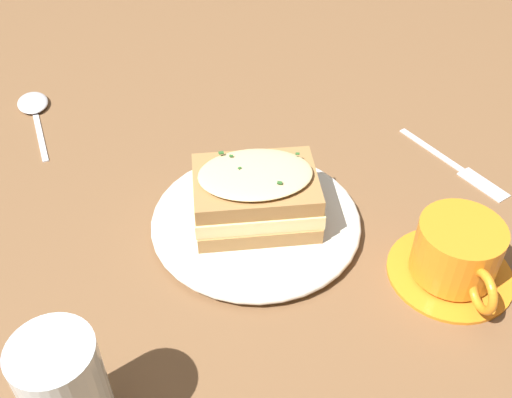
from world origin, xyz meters
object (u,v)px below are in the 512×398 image
spoon (34,106)px  sandwich (256,195)px  water_glass (66,392)px  fork (463,170)px  teacup_with_saucer (456,255)px  dinner_plate (256,222)px

spoon → sandwich: bearing=-58.5°
water_glass → fork: size_ratio=0.67×
teacup_with_saucer → water_glass: water_glass is taller
teacup_with_saucer → fork: bearing=150.4°
water_glass → fork: bearing=-74.8°
water_glass → spoon: (0.52, -0.04, -0.05)m
sandwich → spoon: sandwich is taller
dinner_plate → fork: (-0.02, -0.29, -0.01)m
fork → spoon: (0.38, 0.48, 0.00)m
dinner_plate → fork: dinner_plate is taller
water_glass → sandwich: bearing=-55.9°
teacup_with_saucer → dinner_plate: bearing=-120.4°
water_glass → spoon: water_glass is taller
dinner_plate → spoon: size_ratio=1.38×
sandwich → water_glass: size_ratio=1.37×
dinner_plate → water_glass: 0.29m
sandwich → teacup_with_saucer: size_ratio=1.12×
sandwich → spoon: (0.36, 0.20, -0.04)m
water_glass → teacup_with_saucer: bearing=-88.9°
dinner_plate → spoon: dinner_plate is taller
teacup_with_saucer → fork: 0.19m
water_glass → spoon: bearing=-4.8°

